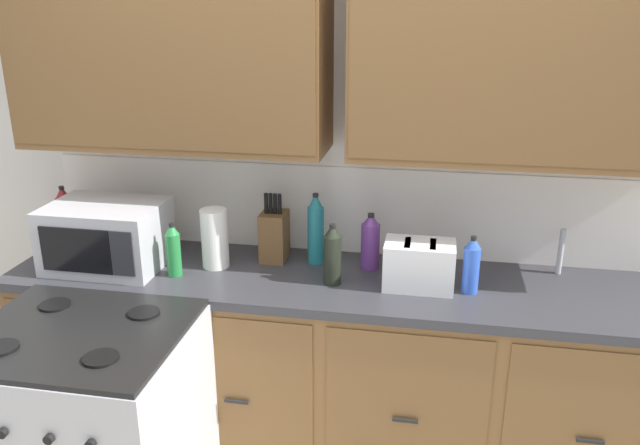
% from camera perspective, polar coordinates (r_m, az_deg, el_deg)
% --- Properties ---
extents(wall_unit, '(3.93, 0.40, 2.45)m').
position_cam_1_polar(wall_unit, '(2.71, 1.98, 11.11)').
color(wall_unit, white).
rests_on(wall_unit, ground_plane).
extents(counter_run, '(2.76, 0.64, 0.93)m').
position_cam_1_polar(counter_run, '(2.94, 1.11, -12.94)').
color(counter_run, black).
rests_on(counter_run, ground_plane).
extents(stove_range, '(0.76, 0.68, 0.95)m').
position_cam_1_polar(stove_range, '(2.70, -19.49, -17.77)').
color(stove_range, '#B7B7BC').
rests_on(stove_range, ground_plane).
extents(microwave, '(0.48, 0.37, 0.28)m').
position_cam_1_polar(microwave, '(2.93, -18.33, -1.11)').
color(microwave, '#B7B7BC').
rests_on(microwave, counter_run).
extents(toaster, '(0.28, 0.18, 0.19)m').
position_cam_1_polar(toaster, '(2.63, 8.75, -3.73)').
color(toaster, white).
rests_on(toaster, counter_run).
extents(knife_block, '(0.11, 0.14, 0.31)m').
position_cam_1_polar(knife_block, '(2.87, -4.07, -1.12)').
color(knife_block, brown).
rests_on(knife_block, counter_run).
extents(sink_faucet, '(0.02, 0.02, 0.20)m').
position_cam_1_polar(sink_faucet, '(2.90, 20.49, -2.42)').
color(sink_faucet, '#B2B5BA').
rests_on(sink_faucet, counter_run).
extents(paper_towel_roll, '(0.12, 0.12, 0.26)m').
position_cam_1_polar(paper_towel_roll, '(2.82, -9.28, -1.39)').
color(paper_towel_roll, white).
rests_on(paper_towel_roll, counter_run).
extents(bottle_violet, '(0.08, 0.08, 0.25)m').
position_cam_1_polar(bottle_violet, '(2.78, 4.46, -1.69)').
color(bottle_violet, '#663384').
rests_on(bottle_violet, counter_run).
extents(bottle_red, '(0.07, 0.07, 0.28)m').
position_cam_1_polar(bottle_red, '(3.26, -21.58, 0.53)').
color(bottle_red, maroon).
rests_on(bottle_red, counter_run).
extents(bottle_dark, '(0.07, 0.07, 0.26)m').
position_cam_1_polar(bottle_dark, '(2.62, 1.10, -2.87)').
color(bottle_dark, black).
rests_on(bottle_dark, counter_run).
extents(bottle_green, '(0.06, 0.06, 0.23)m').
position_cam_1_polar(bottle_green, '(2.77, -12.82, -2.40)').
color(bottle_green, '#237A38').
rests_on(bottle_green, counter_run).
extents(bottle_teal, '(0.07, 0.07, 0.32)m').
position_cam_1_polar(bottle_teal, '(2.81, -0.39, -0.61)').
color(bottle_teal, '#1E707A').
rests_on(bottle_teal, counter_run).
extents(bottle_blue, '(0.07, 0.07, 0.24)m').
position_cam_1_polar(bottle_blue, '(2.61, 13.23, -3.69)').
color(bottle_blue, blue).
rests_on(bottle_blue, counter_run).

